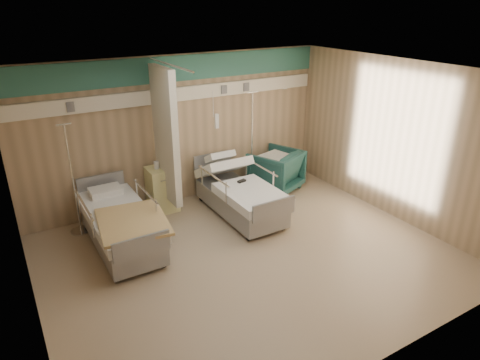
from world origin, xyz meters
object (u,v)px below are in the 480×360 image
(visitor_armchair, at_px, (276,170))
(iv_stand_left, at_px, (78,211))
(bed_left, at_px, (121,229))
(bedside_cabinet, at_px, (162,189))
(iv_stand_right, at_px, (251,169))
(bed_right, at_px, (240,199))

(visitor_armchair, xyz_separation_m, iv_stand_left, (-3.90, 0.25, -0.03))
(bed_left, relative_size, bedside_cabinet, 2.54)
(bed_left, relative_size, iv_stand_left, 1.13)
(iv_stand_right, xyz_separation_m, iv_stand_left, (-3.52, -0.09, -0.03))
(iv_stand_right, bearing_deg, bed_left, -162.85)
(bed_right, xyz_separation_m, bedside_cabinet, (-1.15, 0.90, 0.11))
(bed_left, height_order, visitor_armchair, visitor_armchair)
(bed_left, distance_m, bedside_cabinet, 1.39)
(bed_right, bearing_deg, bed_left, 180.00)
(bed_right, distance_m, iv_stand_left, 2.81)
(bed_left, distance_m, iv_stand_left, 0.98)
(iv_stand_left, bearing_deg, bed_left, -60.42)
(bedside_cabinet, bearing_deg, iv_stand_left, -177.96)
(visitor_armchair, relative_size, iv_stand_left, 0.49)
(bed_right, xyz_separation_m, bed_left, (-2.20, 0.00, 0.00))
(bed_right, relative_size, iv_stand_right, 1.06)
(visitor_armchair, distance_m, iv_stand_right, 0.51)
(bed_right, height_order, iv_stand_left, iv_stand_left)
(bed_right, distance_m, bed_left, 2.20)
(bed_right, bearing_deg, iv_stand_right, 48.18)
(bed_left, relative_size, iv_stand_right, 1.06)
(bedside_cabinet, relative_size, visitor_armchair, 0.91)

